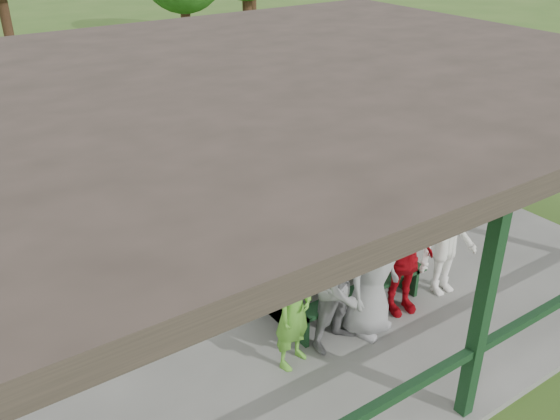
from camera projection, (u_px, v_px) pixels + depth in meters
ground at (278, 270)px, 9.69m from camera, size 90.00×90.00×0.00m
concrete_slab at (278, 267)px, 9.67m from camera, size 10.00×8.00×0.10m
pavilion_structure at (278, 78)px, 8.23m from camera, size 10.60×8.60×3.24m
picnic_table_near at (335, 270)px, 8.64m from camera, size 2.38×1.39×0.75m
picnic_table_far at (266, 215)px, 10.16m from camera, size 2.45×1.39×0.75m
table_setting at (335, 250)px, 8.54m from camera, size 2.21×0.45×0.10m
contestant_green at (294, 309)px, 7.23m from camera, size 0.69×0.57×1.64m
contestant_grey_left at (344, 287)px, 7.54m from camera, size 0.93×0.76×1.77m
contestant_grey_mid at (372, 269)px, 7.75m from camera, size 1.07×0.84×1.93m
contestant_red at (403, 261)px, 8.21m from camera, size 1.03×0.59×1.65m
contestant_white_fedora at (449, 243)px, 8.59m from camera, size 1.13×0.71×1.73m
spectator_lblue at (223, 186)px, 10.35m from camera, size 1.62×0.94×1.67m
spectator_blue at (145, 191)px, 10.12m from camera, size 0.67×0.48×1.72m
spectator_grey at (285, 166)px, 11.07m from camera, size 0.97×0.83×1.73m
pickup_truck at (114, 99)px, 15.76m from camera, size 5.57×3.99×1.41m
farm_trailer at (18, 125)px, 14.21m from camera, size 3.38×2.30×1.20m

